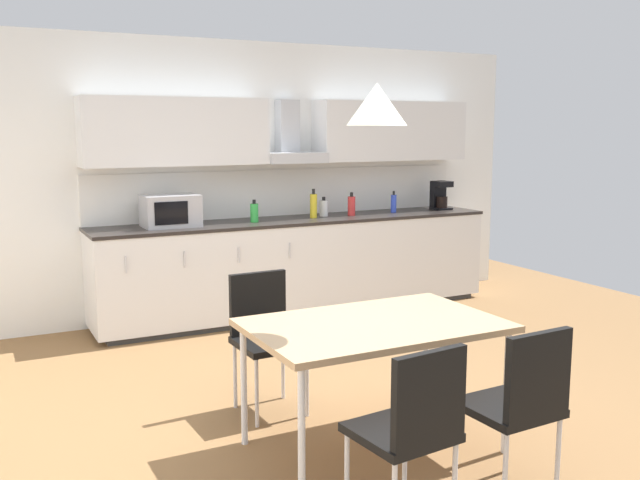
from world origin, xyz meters
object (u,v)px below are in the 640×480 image
(microwave, at_px, (171,211))
(coffee_maker, at_px, (440,195))
(bottle_white, at_px, (324,208))
(bottle_green, at_px, (254,213))
(bottle_red, at_px, (351,206))
(dining_table, at_px, (374,330))
(chair_near_right, at_px, (521,397))
(pendant_lamp, at_px, (377,104))
(bottle_yellow, at_px, (313,206))
(bottle_blue, at_px, (394,203))
(chair_far_left, at_px, (265,327))
(chair_near_left, at_px, (413,421))

(microwave, bearing_deg, coffee_maker, 0.52)
(bottle_white, distance_m, bottle_green, 0.78)
(bottle_red, relative_size, dining_table, 0.17)
(chair_near_right, bearing_deg, pendant_lamp, 110.79)
(bottle_white, relative_size, bottle_yellow, 0.68)
(bottle_blue, bearing_deg, bottle_yellow, -178.45)
(bottle_white, relative_size, dining_table, 0.14)
(microwave, height_order, bottle_green, microwave)
(coffee_maker, relative_size, bottle_yellow, 1.07)
(dining_table, height_order, chair_far_left, chair_far_left)
(microwave, distance_m, bottle_blue, 2.32)
(bottle_blue, relative_size, bottle_red, 0.96)
(bottle_green, height_order, bottle_blue, bottle_blue)
(bottle_yellow, bearing_deg, bottle_blue, 1.55)
(bottle_yellow, distance_m, bottle_blue, 0.93)
(microwave, distance_m, pendant_lamp, 3.02)
(dining_table, xyz_separation_m, chair_near_right, (0.31, -0.82, -0.15))
(pendant_lamp, bearing_deg, bottle_white, 67.68)
(chair_far_left, height_order, chair_near_right, same)
(bottle_yellow, xyz_separation_m, chair_far_left, (-1.37, -2.04, -0.51))
(bottle_white, bearing_deg, microwave, -178.03)
(bottle_green, height_order, chair_near_right, bottle_green)
(coffee_maker, xyz_separation_m, bottle_green, (-2.15, -0.08, -0.06))
(bottle_red, height_order, chair_near_left, bottle_red)
(bottle_white, xyz_separation_m, bottle_yellow, (-0.15, -0.07, 0.04))
(bottle_white, xyz_separation_m, bottle_green, (-0.77, -0.10, 0.01))
(bottle_yellow, height_order, bottle_blue, bottle_yellow)
(bottle_green, distance_m, chair_near_left, 3.75)
(bottle_white, bearing_deg, bottle_red, -15.27)
(bottle_blue, distance_m, chair_near_right, 4.09)
(microwave, distance_m, bottle_green, 0.77)
(chair_near_left, bearing_deg, bottle_white, 68.17)
(bottle_blue, bearing_deg, pendant_lamp, -124.51)
(bottle_green, height_order, chair_far_left, bottle_green)
(bottle_blue, distance_m, chair_far_left, 3.13)
(dining_table, bearing_deg, coffee_maker, 48.42)
(bottle_green, height_order, chair_near_left, bottle_green)
(bottle_yellow, bearing_deg, dining_table, -110.27)
(coffee_maker, bearing_deg, bottle_white, 178.89)
(bottle_blue, bearing_deg, chair_far_left, -137.95)
(bottle_white, bearing_deg, chair_near_left, -111.83)
(chair_near_left, bearing_deg, chair_near_right, -0.03)
(coffee_maker, relative_size, bottle_blue, 1.36)
(bottle_white, relative_size, chair_far_left, 0.22)
(dining_table, bearing_deg, chair_near_right, -69.21)
(chair_near_right, distance_m, chair_near_left, 0.61)
(microwave, height_order, chair_near_left, microwave)
(coffee_maker, relative_size, bottle_white, 1.58)
(coffee_maker, height_order, bottle_blue, coffee_maker)
(chair_near_left, xyz_separation_m, pendant_lamp, (0.30, 0.82, 1.37))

